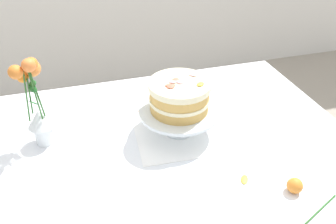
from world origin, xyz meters
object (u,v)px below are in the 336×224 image
Objects in this scene: dining_table at (162,166)px; flower_vase at (36,105)px; layer_cake at (179,96)px; fallen_rose at (296,186)px; cake_stand at (179,113)px.

flower_vase reaches higher than dining_table.
dining_table is at bearing -20.50° from flower_vase.
layer_cake reaches higher than fallen_rose.
layer_cake is 0.65× the size of flower_vase.
dining_table is 4.23× the size of flower_vase.
fallen_rose is (0.71, -0.45, -0.13)m from flower_vase.
flower_vase is (-0.47, 0.07, -0.00)m from layer_cake.
cake_stand is (0.09, 0.07, 0.17)m from dining_table.
dining_table is 0.48m from flower_vase.
fallen_rose reaches higher than dining_table.
cake_stand is 0.45m from fallen_rose.
layer_cake is 0.47m from fallen_rose.
layer_cake is at bearing 39.75° from dining_table.
dining_table is 0.27m from layer_cake.
cake_stand reaches higher than fallen_rose.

